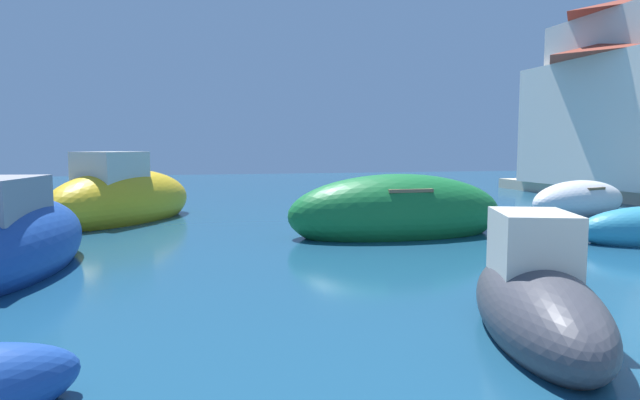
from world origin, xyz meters
The scene contains 7 objects.
moored_boat_0 centered at (-9.49, 6.45, 0.55)m, with size 2.61×5.18×2.08m.
moored_boat_1 centered at (-1.37, 8.70, 0.55)m, with size 5.55×2.21×1.97m.
moored_boat_3 centered at (-2.58, 1.56, 0.40)m, with size 2.35×3.62×1.68m.
moored_boat_4 centered at (0.97, 14.37, 0.35)m, with size 1.58×4.09×1.26m.
moored_boat_6 centered at (-8.27, 13.08, 0.63)m, with size 5.03×5.85×2.50m.
moored_boat_8 centered at (6.31, 11.48, 0.39)m, with size 4.69×2.81×1.40m.
waterfront_building_annex centered at (13.00, 16.00, 4.67)m, with size 5.56×6.62×8.23m.
Camera 1 is at (-6.54, -3.75, 2.19)m, focal length 30.36 mm.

